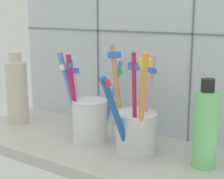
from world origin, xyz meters
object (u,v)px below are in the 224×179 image
ceramic_vase (17,91)px  toothbrush_cup_right (135,126)px  toothbrush_cup_left (89,116)px  soap_bottle (205,128)px

ceramic_vase → toothbrush_cup_right: bearing=-0.0°
toothbrush_cup_right → ceramic_vase: bearing=180.0°
toothbrush_cup_left → toothbrush_cup_right: bearing=-1.2°
ceramic_vase → soap_bottle: ceramic_vase is taller
toothbrush_cup_right → soap_bottle: 12.40cm
toothbrush_cup_left → soap_bottle: toothbrush_cup_left is taller
toothbrush_cup_right → soap_bottle: bearing=4.9°
toothbrush_cup_left → ceramic_vase: 20.03cm
soap_bottle → toothbrush_cup_right: bearing=-175.1°
ceramic_vase → toothbrush_cup_left: bearing=0.6°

